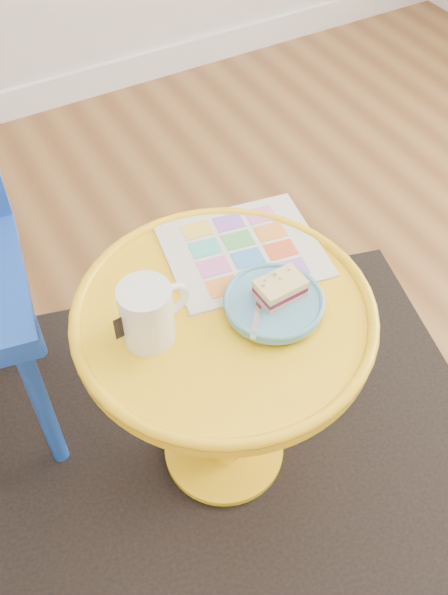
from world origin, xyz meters
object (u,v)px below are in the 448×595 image
side_table (224,360)px  mug (148,312)px  newspaper (243,250)px  plate (274,303)px

side_table → mug: bearing=173.7°
mug → side_table: bearing=-11.4°
side_table → newspaper: newspaper is taller
side_table → newspaper: size_ratio=1.87×
mug → newspaper: bearing=17.4°
newspaper → plate: bearing=-90.2°
newspaper → plate: 0.16m
newspaper → mug: 0.28m
side_table → plate: 0.19m
newspaper → side_table: bearing=-122.9°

